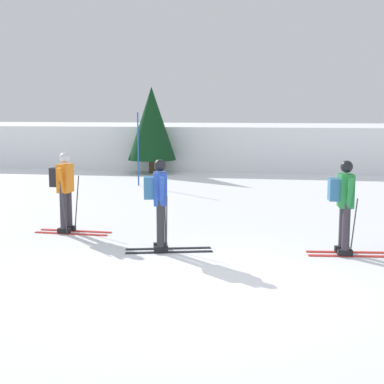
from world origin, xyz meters
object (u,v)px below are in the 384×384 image
(skier_green, at_px, (344,203))
(trail_marker_pole, at_px, (138,149))
(skier_orange, at_px, (64,188))
(skier_blue, at_px, (159,200))
(conifer_far_left, at_px, (152,124))

(skier_green, distance_m, trail_marker_pole, 10.49)
(skier_orange, bearing_deg, skier_blue, -27.71)
(trail_marker_pole, bearing_deg, conifer_far_left, 96.98)
(trail_marker_pole, xyz_separation_m, conifer_far_left, (-0.48, 3.90, 0.78))
(conifer_far_left, bearing_deg, skier_green, -62.00)
(skier_green, distance_m, conifer_far_left, 14.09)
(skier_blue, bearing_deg, conifer_far_left, 104.43)
(skier_blue, distance_m, conifer_far_left, 13.19)
(skier_green, bearing_deg, trail_marker_pole, 125.72)
(skier_orange, relative_size, trail_marker_pole, 0.68)
(skier_blue, relative_size, skier_green, 1.00)
(skier_green, relative_size, skier_orange, 1.00)
(skier_blue, xyz_separation_m, skier_orange, (-2.34, 1.23, 0.00))
(trail_marker_pole, relative_size, conifer_far_left, 0.71)
(skier_green, height_order, conifer_far_left, conifer_far_left)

